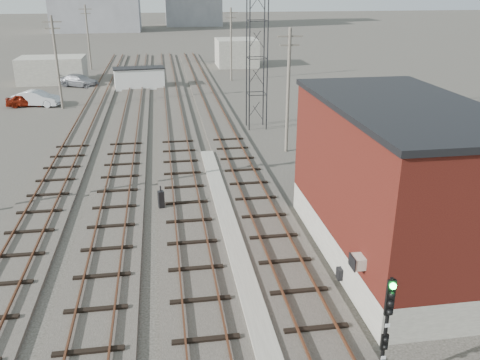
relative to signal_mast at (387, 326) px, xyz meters
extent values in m
plane|color=#282621|center=(-3.70, 55.83, -2.33)|extent=(320.00, 320.00, 0.00)
cube|color=#332D28|center=(-1.20, 34.83, -2.23)|extent=(3.20, 90.00, 0.20)
cube|color=#4C2816|center=(-1.92, 34.83, -2.00)|extent=(0.07, 90.00, 0.12)
cube|color=#4C2816|center=(-0.48, 34.83, -2.00)|extent=(0.07, 90.00, 0.12)
cube|color=#332D28|center=(-5.20, 34.83, -2.23)|extent=(3.20, 90.00, 0.20)
cube|color=#4C2816|center=(-5.92, 34.83, -2.00)|extent=(0.07, 90.00, 0.12)
cube|color=#4C2816|center=(-4.48, 34.83, -2.00)|extent=(0.07, 90.00, 0.12)
cube|color=#332D28|center=(-9.20, 34.83, -2.23)|extent=(3.20, 90.00, 0.20)
cube|color=#4C2816|center=(-9.92, 34.83, -2.00)|extent=(0.07, 90.00, 0.12)
cube|color=#4C2816|center=(-8.48, 34.83, -2.00)|extent=(0.07, 90.00, 0.12)
cube|color=#332D28|center=(-13.20, 34.83, -2.23)|extent=(3.20, 90.00, 0.20)
cube|color=#4C2816|center=(-13.92, 34.83, -2.00)|extent=(0.07, 90.00, 0.12)
cube|color=#4C2816|center=(-12.48, 34.83, -2.00)|extent=(0.07, 90.00, 0.12)
cube|color=gray|center=(-3.20, 9.83, -2.20)|extent=(0.90, 28.00, 0.26)
cube|color=gray|center=(3.80, 7.83, -1.58)|extent=(6.00, 12.00, 1.50)
cube|color=#4E1B12|center=(3.80, 7.83, 1.92)|extent=(6.00, 12.00, 5.50)
cube|color=black|center=(3.80, 7.83, 4.77)|extent=(6.20, 12.20, 0.25)
cube|color=beige|center=(0.58, 3.83, -0.08)|extent=(0.45, 0.62, 0.45)
cube|color=black|center=(0.70, 5.83, -1.83)|extent=(0.20, 0.35, 0.50)
cylinder|color=black|center=(1.05, 30.08, 5.17)|extent=(0.10, 0.10, 15.00)
cylinder|color=black|center=(2.55, 30.08, 5.17)|extent=(0.10, 0.10, 15.00)
cylinder|color=black|center=(1.05, 31.58, 5.17)|extent=(0.10, 0.10, 15.00)
cylinder|color=black|center=(2.55, 31.58, 5.17)|extent=(0.10, 0.10, 15.00)
cylinder|color=#595147|center=(-16.20, 40.83, 2.17)|extent=(0.24, 0.24, 9.00)
cube|color=#595147|center=(-16.20, 40.83, 6.07)|extent=(1.80, 0.12, 0.12)
cube|color=#595147|center=(-16.20, 40.83, 5.47)|extent=(1.40, 0.12, 0.12)
cylinder|color=#595147|center=(-16.20, 65.83, 2.17)|extent=(0.24, 0.24, 9.00)
cube|color=#595147|center=(-16.20, 65.83, 6.07)|extent=(1.80, 0.12, 0.12)
cube|color=#595147|center=(-16.20, 65.83, 5.47)|extent=(1.40, 0.12, 0.12)
cylinder|color=#595147|center=(2.80, 23.83, 2.17)|extent=(0.24, 0.24, 9.00)
cube|color=#595147|center=(2.80, 23.83, 6.07)|extent=(1.80, 0.12, 0.12)
cube|color=#595147|center=(2.80, 23.83, 5.47)|extent=(1.40, 0.12, 0.12)
cylinder|color=#595147|center=(2.80, 53.83, 2.17)|extent=(0.24, 0.24, 9.00)
cube|color=#595147|center=(2.80, 53.83, 6.07)|extent=(1.80, 0.12, 0.12)
cube|color=#595147|center=(2.80, 53.83, 5.47)|extent=(1.40, 0.12, 0.12)
cube|color=gray|center=(-19.70, 55.83, -0.73)|extent=(8.00, 5.00, 3.20)
cube|color=gray|center=(5.30, 65.83, -0.33)|extent=(6.00, 6.00, 4.00)
cylinder|color=black|center=(0.00, 0.03, -0.34)|extent=(0.12, 0.12, 3.97)
cube|color=black|center=(0.00, 0.01, 1.00)|extent=(0.26, 0.10, 1.19)
sphere|color=#0CE533|center=(0.00, -0.08, 1.45)|extent=(0.20, 0.20, 0.20)
sphere|color=black|center=(0.00, -0.08, 1.15)|extent=(0.20, 0.20, 0.20)
sphere|color=black|center=(0.00, -0.08, 0.85)|extent=(0.20, 0.20, 0.20)
sphere|color=black|center=(0.00, -0.08, 0.55)|extent=(0.20, 0.20, 0.20)
cube|color=black|center=(0.00, 0.01, -0.59)|extent=(0.22, 0.09, 0.55)
cube|color=white|center=(0.00, -0.05, 0.06)|extent=(0.16, 0.02, 0.12)
cube|color=white|center=(0.00, -0.05, -1.13)|extent=(0.16, 0.02, 0.12)
cube|color=black|center=(-6.61, 14.47, -1.69)|extent=(0.38, 0.38, 1.06)
cylinder|color=black|center=(-6.61, 14.47, -1.00)|extent=(0.08, 0.08, 0.32)
cube|color=white|center=(-8.79, 50.23, -1.13)|extent=(5.99, 3.01, 2.40)
cube|color=black|center=(-8.79, 50.23, 0.12)|extent=(6.20, 3.22, 0.12)
imported|color=maroon|center=(-20.02, 42.46, -1.66)|extent=(4.06, 2.05, 1.33)
imported|color=#B8BCC1|center=(-18.89, 42.44, -1.54)|extent=(5.07, 2.87, 1.58)
imported|color=gray|center=(-16.12, 52.61, -1.60)|extent=(5.40, 4.08, 1.46)
camera|label=1|loc=(-6.26, -11.70, 9.57)|focal=38.00mm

